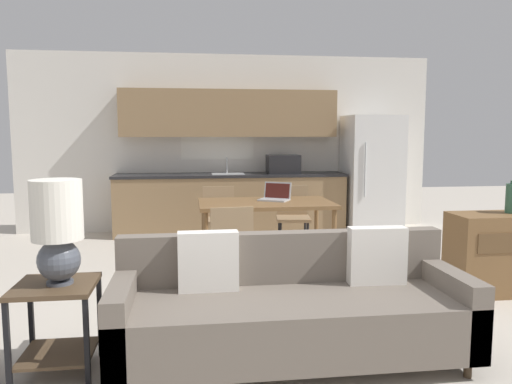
{
  "coord_description": "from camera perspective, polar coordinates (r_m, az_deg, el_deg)",
  "views": [
    {
      "loc": [
        -0.61,
        -3.15,
        1.5
      ],
      "look_at": [
        0.01,
        1.5,
        0.95
      ],
      "focal_mm": 35.0,
      "sensor_mm": 36.0,
      "label": 1
    }
  ],
  "objects": [
    {
      "name": "wall_back",
      "position": [
        7.8,
        -3.16,
        5.62
      ],
      "size": [
        6.4,
        0.07,
        2.7
      ],
      "color": "silver",
      "rests_on": "ground_plane"
    },
    {
      "name": "laptop",
      "position": [
        5.66,
        2.24,
        -0.44
      ],
      "size": [
        0.4,
        0.38,
        0.2
      ],
      "rotation": [
        0.0,
        0.0,
        -0.52
      ],
      "color": "#B7BABC",
      "rests_on": "dining_table"
    },
    {
      "name": "couch",
      "position": [
        3.41,
        3.92,
        -13.27
      ],
      "size": [
        2.29,
        0.8,
        0.86
      ],
      "color": "#3D2D1E",
      "rests_on": "ground_plane"
    },
    {
      "name": "side_table",
      "position": [
        3.43,
        -21.84,
        -12.73
      ],
      "size": [
        0.48,
        0.48,
        0.58
      ],
      "color": "brown",
      "rests_on": "ground_plane"
    },
    {
      "name": "ground_plane",
      "position": [
        3.54,
        3.23,
        -18.39
      ],
      "size": [
        20.0,
        20.0,
        0.0
      ],
      "primitive_type": "plane",
      "color": "beige"
    },
    {
      "name": "dining_chair_near_left",
      "position": [
        4.77,
        -3.03,
        -5.81
      ],
      "size": [
        0.46,
        0.46,
        0.83
      ],
      "rotation": [
        0.0,
        0.0,
        3.24
      ],
      "color": "#997A56",
      "rests_on": "ground_plane"
    },
    {
      "name": "dining_table",
      "position": [
        5.53,
        1.12,
        -1.8
      ],
      "size": [
        1.47,
        0.86,
        0.75
      ],
      "color": "brown",
      "rests_on": "ground_plane"
    },
    {
      "name": "dining_chair_far_right",
      "position": [
        6.44,
        4.24,
        -2.53
      ],
      "size": [
        0.47,
        0.47,
        0.83
      ],
      "rotation": [
        0.0,
        0.0,
        -0.14
      ],
      "color": "#997A56",
      "rests_on": "ground_plane"
    },
    {
      "name": "refrigerator",
      "position": [
        7.9,
        13.07,
        2.07
      ],
      "size": [
        0.81,
        0.77,
        1.77
      ],
      "color": "white",
      "rests_on": "ground_plane"
    },
    {
      "name": "dining_chair_far_left",
      "position": [
        6.31,
        -4.24,
        -2.72
      ],
      "size": [
        0.43,
        0.43,
        0.83
      ],
      "rotation": [
        0.0,
        0.0,
        -0.01
      ],
      "color": "#997A56",
      "rests_on": "ground_plane"
    },
    {
      "name": "kitchen_counter",
      "position": [
        7.53,
        -2.84,
        1.69
      ],
      "size": [
        3.44,
        0.65,
        2.15
      ],
      "color": "#8E704C",
      "rests_on": "ground_plane"
    },
    {
      "name": "table_lamp",
      "position": [
        3.28,
        -21.75,
        -3.76
      ],
      "size": [
        0.31,
        0.31,
        0.65
      ],
      "color": "#4C515B",
      "rests_on": "side_table"
    },
    {
      "name": "credenza",
      "position": [
        5.27,
        26.34,
        -6.29
      ],
      "size": [
        0.98,
        0.45,
        0.76
      ],
      "color": "brown",
      "rests_on": "ground_plane"
    }
  ]
}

